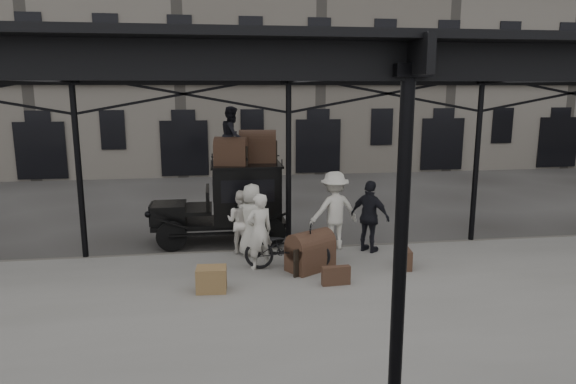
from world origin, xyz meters
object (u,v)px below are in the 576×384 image
Objects in this scene: taxi at (235,199)px; steamer_trunk_roof_near at (231,153)px; porter_official at (370,217)px; porter_left at (259,231)px; bicycle at (287,248)px; steamer_trunk_platform at (310,253)px.

taxi is 4.30× the size of steamer_trunk_roof_near.
steamer_trunk_roof_near reaches higher than taxi.
porter_official is 4.00m from steamer_trunk_roof_near.
porter_left reaches higher than bicycle.
bicycle reaches higher than steamer_trunk_platform.
taxi is 3.78m from porter_official.
porter_official is at bearing 1.05° from steamer_trunk_platform.
taxi is at bearing 84.86° from steamer_trunk_roof_near.
porter_official is 2.08m from steamer_trunk_platform.
steamer_trunk_roof_near is 0.83× the size of steamer_trunk_platform.
porter_left is at bearing 87.11° from bicycle.
steamer_trunk_roof_near reaches higher than bicycle.
porter_left reaches higher than steamer_trunk_platform.
steamer_trunk_roof_near reaches higher than porter_official.
porter_left is at bearing 63.03° from porter_official.
taxi is at bearing 86.73° from steamer_trunk_platform.
steamer_trunk_roof_near is (-1.13, 2.64, 1.83)m from bicycle.
porter_official is 2.46m from bicycle.
porter_left is 2.95m from porter_official.
bicycle is 1.90× the size of steamer_trunk_platform.
porter_left is 1.70× the size of steamer_trunk_platform.
porter_official is at bearing -30.23° from taxi.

